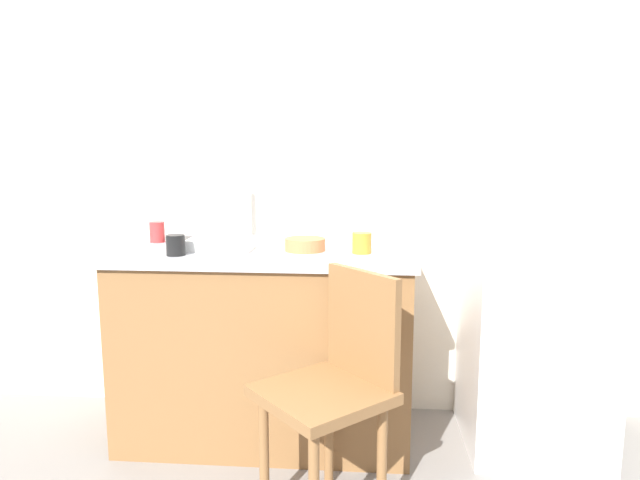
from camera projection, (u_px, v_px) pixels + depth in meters
back_wall at (344, 148)px, 2.74m from camera, size 4.80×0.10×2.65m
cabinet_base at (267, 347)px, 2.57m from camera, size 1.28×0.60×0.84m
countertop at (265, 253)px, 2.50m from camera, size 1.32×0.64×0.04m
faucet at (248, 214)px, 2.73m from camera, size 0.02×0.02×0.26m
refrigerator at (535, 307)px, 2.45m from camera, size 0.58×0.57×1.27m
chair at (336, 382)px, 1.99m from camera, size 0.57×0.57×0.89m
dish_tray at (222, 244)px, 2.47m from camera, size 0.28×0.20×0.05m
terracotta_bowl at (305, 244)px, 2.44m from camera, size 0.18×0.18×0.05m
hotplate at (185, 240)px, 2.66m from camera, size 0.17×0.17×0.02m
cup_orange at (362, 243)px, 2.38m from camera, size 0.08×0.08×0.09m
cup_red at (157, 232)px, 2.67m from camera, size 0.07×0.07×0.10m
cup_black at (176, 245)px, 2.33m from camera, size 0.08×0.08×0.09m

